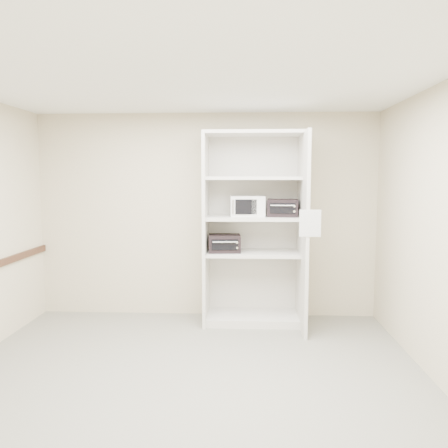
{
  "coord_description": "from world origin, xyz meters",
  "views": [
    {
      "loc": [
        0.51,
        -3.79,
        1.86
      ],
      "look_at": [
        0.27,
        1.35,
        1.31
      ],
      "focal_mm": 35.0,
      "sensor_mm": 36.0,
      "label": 1
    }
  ],
  "objects_px": {
    "toaster_oven_upper": "(283,208)",
    "toaster_oven_lower": "(224,243)",
    "shelving_unit": "(257,235)",
    "microwave": "(247,206)"
  },
  "relations": [
    {
      "from": "microwave",
      "to": "toaster_oven_lower",
      "type": "relative_size",
      "value": 1.08
    },
    {
      "from": "shelving_unit",
      "to": "toaster_oven_lower",
      "type": "xyz_separation_m",
      "value": [
        -0.41,
        -0.04,
        -0.1
      ]
    },
    {
      "from": "shelving_unit",
      "to": "toaster_oven_lower",
      "type": "height_order",
      "value": "shelving_unit"
    },
    {
      "from": "microwave",
      "to": "toaster_oven_lower",
      "type": "distance_m",
      "value": 0.56
    },
    {
      "from": "microwave",
      "to": "toaster_oven_upper",
      "type": "height_order",
      "value": "microwave"
    },
    {
      "from": "toaster_oven_upper",
      "to": "microwave",
      "type": "bearing_deg",
      "value": -179.98
    },
    {
      "from": "shelving_unit",
      "to": "microwave",
      "type": "distance_m",
      "value": 0.39
    },
    {
      "from": "microwave",
      "to": "toaster_oven_upper",
      "type": "bearing_deg",
      "value": -8.67
    },
    {
      "from": "toaster_oven_upper",
      "to": "toaster_oven_lower",
      "type": "relative_size",
      "value": 0.96
    },
    {
      "from": "microwave",
      "to": "toaster_oven_lower",
      "type": "bearing_deg",
      "value": -167.23
    }
  ]
}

